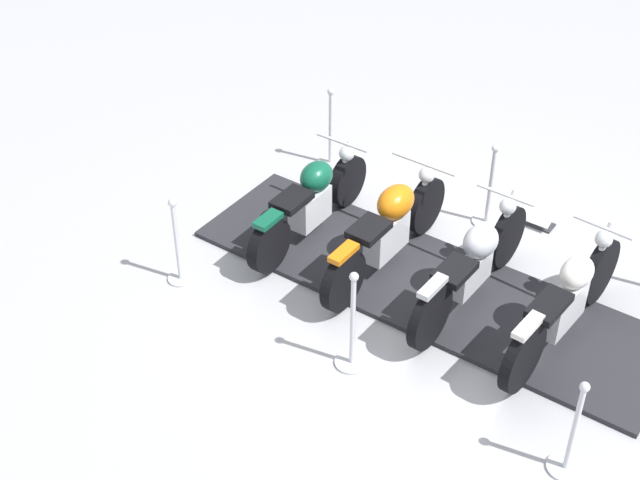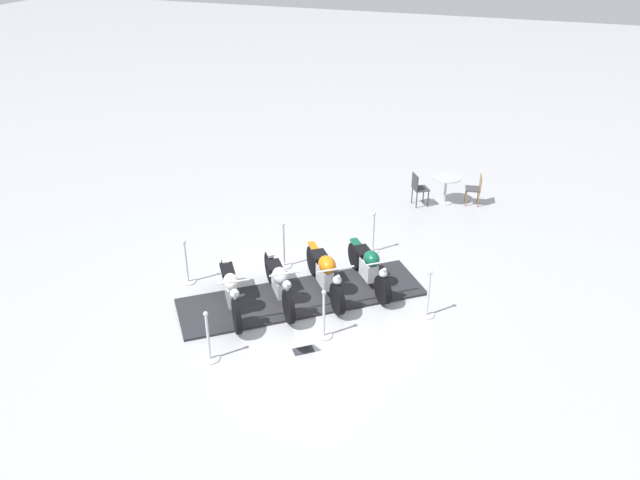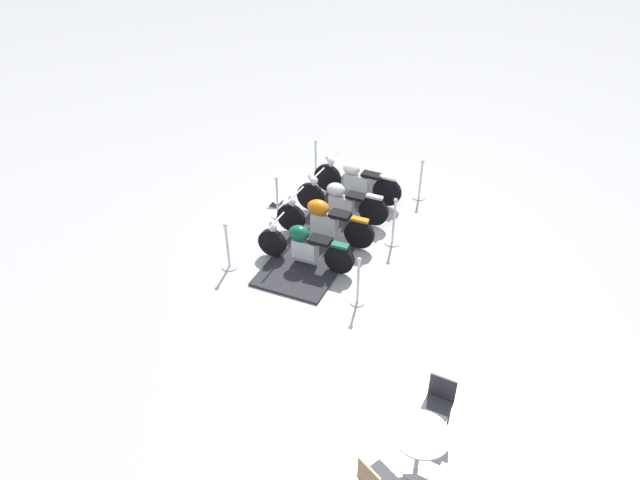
# 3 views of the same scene
# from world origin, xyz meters

# --- Properties ---
(ground_plane) EXTENTS (80.00, 80.00, 0.00)m
(ground_plane) POSITION_xyz_m (0.00, 0.00, 0.00)
(ground_plane) COLOR #B2B2B7
(display_platform) EXTENTS (4.43, 5.06, 0.06)m
(display_platform) POSITION_xyz_m (0.00, 0.00, 0.03)
(display_platform) COLOR #28282D
(display_platform) RESTS_ON ground_plane
(motorcycle_cream) EXTENTS (1.98, 1.42, 1.05)m
(motorcycle_cream) POSITION_xyz_m (-0.96, 1.18, 0.53)
(motorcycle_cream) COLOR black
(motorcycle_cream) RESTS_ON display_platform
(motorcycle_chrome) EXTENTS (1.91, 1.47, 1.02)m
(motorcycle_chrome) POSITION_xyz_m (-0.34, 0.38, 0.53)
(motorcycle_chrome) COLOR black
(motorcycle_chrome) RESTS_ON display_platform
(motorcycle_copper) EXTENTS (1.91, 1.51, 0.98)m
(motorcycle_copper) POSITION_xyz_m (0.28, -0.42, 0.55)
(motorcycle_copper) COLOR black
(motorcycle_copper) RESTS_ON display_platform
(motorcycle_forest) EXTENTS (1.77, 1.45, 0.92)m
(motorcycle_forest) POSITION_xyz_m (0.92, -1.22, 0.50)
(motorcycle_forest) COLOR black
(motorcycle_forest) RESTS_ON display_platform
(stanchion_right_mid) EXTENTS (0.33, 0.33, 1.07)m
(stanchion_right_mid) POSITION_xyz_m (-1.12, -0.88, 0.34)
(stanchion_right_mid) COLOR silver
(stanchion_right_mid) RESTS_ON ground_plane
(stanchion_right_rear) EXTENTS (0.32, 0.32, 1.08)m
(stanchion_right_rear) POSITION_xyz_m (0.25, -2.64, 0.35)
(stanchion_right_rear) COLOR silver
(stanchion_right_rear) RESTS_ON ground_plane
(stanchion_left_mid) EXTENTS (0.33, 0.33, 1.14)m
(stanchion_left_mid) POSITION_xyz_m (1.12, 0.88, 0.37)
(stanchion_left_mid) COLOR silver
(stanchion_left_mid) RESTS_ON ground_plane
(stanchion_left_rear) EXTENTS (0.29, 0.29, 1.06)m
(stanchion_left_rear) POSITION_xyz_m (2.50, -0.87, 0.38)
(stanchion_left_rear) COLOR silver
(stanchion_left_rear) RESTS_ON ground_plane
(stanchion_left_front) EXTENTS (0.33, 0.33, 1.06)m
(stanchion_left_front) POSITION_xyz_m (-0.25, 2.64, 0.34)
(stanchion_left_front) COLOR silver
(stanchion_left_front) RESTS_ON ground_plane
(info_placard) EXTENTS (0.43, 0.44, 0.23)m
(info_placard) POSITION_xyz_m (-1.69, -0.67, 0.08)
(info_placard) COLOR #333338
(info_placard) RESTS_ON ground_plane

